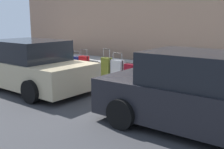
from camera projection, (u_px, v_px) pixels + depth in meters
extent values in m
plane|color=#333335|center=(105.00, 88.00, 9.12)|extent=(40.00, 40.00, 0.00)
cube|color=gray|center=(144.00, 74.00, 11.04)|extent=(18.00, 5.00, 0.14)
cylinder|color=gray|center=(223.00, 70.00, 7.31)|extent=(0.02, 0.02, 0.21)
cylinder|color=black|center=(221.00, 97.00, 7.46)|extent=(0.05, 0.02, 0.04)
cube|color=#59601E|center=(211.00, 85.00, 7.67)|extent=(0.37, 0.25, 0.57)
cube|color=black|center=(211.00, 85.00, 7.67)|extent=(0.37, 0.06, 0.58)
cylinder|color=gray|center=(218.00, 71.00, 7.49)|extent=(0.02, 0.02, 0.28)
cylinder|color=gray|center=(207.00, 69.00, 7.69)|extent=(0.02, 0.02, 0.28)
cylinder|color=black|center=(212.00, 65.00, 7.56)|extent=(0.30, 0.04, 0.02)
cylinder|color=black|center=(216.00, 95.00, 7.63)|extent=(0.04, 0.02, 0.04)
cylinder|color=black|center=(205.00, 93.00, 7.83)|extent=(0.04, 0.02, 0.04)
cube|color=black|center=(193.00, 82.00, 7.97)|extent=(0.48, 0.26, 0.62)
cube|color=black|center=(193.00, 82.00, 7.97)|extent=(0.47, 0.08, 0.63)
cylinder|color=gray|center=(200.00, 71.00, 7.77)|extent=(0.02, 0.02, 0.04)
cylinder|color=gray|center=(187.00, 70.00, 8.04)|extent=(0.02, 0.02, 0.04)
cylinder|color=black|center=(194.00, 70.00, 7.90)|extent=(0.40, 0.06, 0.02)
cylinder|color=black|center=(199.00, 92.00, 7.89)|extent=(0.05, 0.02, 0.04)
cylinder|color=black|center=(186.00, 90.00, 8.17)|extent=(0.05, 0.02, 0.04)
cube|color=red|center=(175.00, 79.00, 8.24)|extent=(0.41, 0.27, 0.63)
cube|color=black|center=(175.00, 79.00, 8.24)|extent=(0.41, 0.06, 0.65)
cylinder|color=gray|center=(181.00, 65.00, 8.05)|extent=(0.02, 0.02, 0.26)
cylinder|color=gray|center=(170.00, 64.00, 8.26)|extent=(0.02, 0.02, 0.26)
cylinder|color=black|center=(175.00, 60.00, 8.13)|extent=(0.34, 0.03, 0.02)
cylinder|color=black|center=(180.00, 90.00, 8.20)|extent=(0.04, 0.02, 0.04)
cylinder|color=black|center=(169.00, 88.00, 8.41)|extent=(0.04, 0.02, 0.04)
cube|color=navy|center=(159.00, 78.00, 8.60)|extent=(0.46, 0.22, 0.56)
cube|color=black|center=(159.00, 78.00, 8.60)|extent=(0.47, 0.04, 0.57)
cylinder|color=gray|center=(165.00, 66.00, 8.40)|extent=(0.02, 0.02, 0.22)
cylinder|color=gray|center=(154.00, 65.00, 8.64)|extent=(0.02, 0.02, 0.22)
cylinder|color=black|center=(160.00, 62.00, 8.50)|extent=(0.40, 0.03, 0.02)
cylinder|color=black|center=(165.00, 87.00, 8.53)|extent=(0.04, 0.02, 0.04)
cylinder|color=black|center=(153.00, 85.00, 8.77)|extent=(0.04, 0.02, 0.04)
cube|color=#0F606B|center=(144.00, 72.00, 8.93)|extent=(0.45, 0.23, 0.78)
cube|color=black|center=(144.00, 72.00, 8.93)|extent=(0.45, 0.07, 0.79)
cylinder|color=gray|center=(149.00, 57.00, 8.70)|extent=(0.02, 0.02, 0.29)
cylinder|color=gray|center=(140.00, 56.00, 8.95)|extent=(0.02, 0.02, 0.29)
cylinder|color=black|center=(145.00, 52.00, 8.80)|extent=(0.38, 0.05, 0.02)
cylinder|color=black|center=(149.00, 84.00, 8.88)|extent=(0.05, 0.02, 0.04)
cylinder|color=black|center=(139.00, 82.00, 9.13)|extent=(0.05, 0.02, 0.04)
cube|color=maroon|center=(131.00, 73.00, 9.34)|extent=(0.48, 0.20, 0.59)
cube|color=black|center=(131.00, 73.00, 9.34)|extent=(0.49, 0.04, 0.61)
cylinder|color=gray|center=(136.00, 64.00, 9.15)|extent=(0.02, 0.02, 0.04)
cylinder|color=gray|center=(126.00, 63.00, 9.41)|extent=(0.02, 0.02, 0.04)
cylinder|color=black|center=(131.00, 63.00, 9.28)|extent=(0.42, 0.03, 0.02)
cylinder|color=black|center=(136.00, 82.00, 9.27)|extent=(0.04, 0.02, 0.04)
cylinder|color=black|center=(126.00, 80.00, 9.53)|extent=(0.04, 0.02, 0.04)
cube|color=#9EA0A8|center=(117.00, 70.00, 9.66)|extent=(0.46, 0.23, 0.69)
cube|color=black|center=(117.00, 70.00, 9.66)|extent=(0.46, 0.05, 0.70)
cylinder|color=gray|center=(122.00, 57.00, 9.45)|extent=(0.02, 0.02, 0.24)
cylinder|color=gray|center=(113.00, 56.00, 9.70)|extent=(0.02, 0.02, 0.24)
cylinder|color=black|center=(117.00, 53.00, 9.55)|extent=(0.39, 0.04, 0.02)
cylinder|color=black|center=(122.00, 79.00, 9.60)|extent=(0.04, 0.02, 0.04)
cylinder|color=black|center=(113.00, 78.00, 9.85)|extent=(0.04, 0.02, 0.04)
cube|color=#59601E|center=(106.00, 68.00, 9.98)|extent=(0.34, 0.25, 0.73)
cube|color=black|center=(106.00, 68.00, 9.98)|extent=(0.35, 0.05, 0.74)
cylinder|color=gray|center=(109.00, 54.00, 9.79)|extent=(0.02, 0.02, 0.31)
cylinder|color=gray|center=(103.00, 53.00, 9.96)|extent=(0.02, 0.02, 0.31)
cylinder|color=black|center=(106.00, 49.00, 9.85)|extent=(0.28, 0.03, 0.02)
cylinder|color=black|center=(110.00, 77.00, 9.96)|extent=(0.04, 0.02, 0.04)
cylinder|color=black|center=(103.00, 76.00, 10.13)|extent=(0.04, 0.02, 0.04)
cube|color=black|center=(94.00, 69.00, 10.22)|extent=(0.47, 0.18, 0.54)
cube|color=black|center=(94.00, 69.00, 10.22)|extent=(0.48, 0.04, 0.55)
cylinder|color=gray|center=(98.00, 62.00, 10.04)|extent=(0.02, 0.02, 0.04)
cylinder|color=gray|center=(90.00, 61.00, 10.29)|extent=(0.02, 0.02, 0.04)
cylinder|color=black|center=(94.00, 61.00, 10.16)|extent=(0.41, 0.03, 0.02)
cylinder|color=black|center=(98.00, 76.00, 10.14)|extent=(0.04, 0.02, 0.04)
cylinder|color=black|center=(90.00, 75.00, 10.40)|extent=(0.04, 0.02, 0.04)
cube|color=red|center=(84.00, 65.00, 10.54)|extent=(0.37, 0.24, 0.71)
cube|color=black|center=(84.00, 65.00, 10.54)|extent=(0.37, 0.06, 0.72)
cylinder|color=gray|center=(87.00, 53.00, 10.36)|extent=(0.02, 0.02, 0.25)
cylinder|color=gray|center=(81.00, 52.00, 10.52)|extent=(0.02, 0.02, 0.25)
cylinder|color=black|center=(84.00, 49.00, 10.42)|extent=(0.30, 0.05, 0.02)
cylinder|color=black|center=(87.00, 74.00, 10.52)|extent=(0.05, 0.02, 0.04)
cylinder|color=black|center=(81.00, 73.00, 10.69)|extent=(0.05, 0.02, 0.04)
cube|color=navy|center=(76.00, 65.00, 10.90)|extent=(0.46, 0.24, 0.64)
cube|color=black|center=(76.00, 65.00, 10.90)|extent=(0.46, 0.07, 0.65)
cylinder|color=gray|center=(79.00, 54.00, 10.71)|extent=(0.02, 0.02, 0.21)
cylinder|color=gray|center=(72.00, 54.00, 10.92)|extent=(0.02, 0.02, 0.21)
cylinder|color=black|center=(76.00, 51.00, 10.80)|extent=(0.39, 0.05, 0.02)
cylinder|color=black|center=(80.00, 72.00, 10.85)|extent=(0.05, 0.02, 0.04)
cylinder|color=black|center=(72.00, 71.00, 11.07)|extent=(0.05, 0.02, 0.04)
cylinder|color=red|center=(62.00, 63.00, 11.33)|extent=(0.20, 0.20, 0.65)
sphere|color=red|center=(62.00, 54.00, 11.25)|extent=(0.21, 0.21, 0.21)
cylinder|color=red|center=(60.00, 62.00, 11.41)|extent=(0.09, 0.10, 0.09)
cylinder|color=red|center=(65.00, 62.00, 11.23)|extent=(0.09, 0.10, 0.09)
cylinder|color=brown|center=(52.00, 59.00, 11.46)|extent=(0.14, 0.14, 0.88)
cube|color=black|center=(202.00, 104.00, 5.46)|extent=(4.37, 1.78, 0.78)
cube|color=black|center=(205.00, 69.00, 5.32)|extent=(2.28, 1.62, 0.64)
cylinder|color=black|center=(121.00, 114.00, 5.63)|extent=(0.64, 0.23, 0.64)
cylinder|color=black|center=(161.00, 95.00, 7.00)|extent=(0.64, 0.23, 0.64)
cube|color=tan|center=(29.00, 72.00, 8.89)|extent=(4.49, 1.90, 0.77)
cube|color=black|center=(28.00, 50.00, 8.76)|extent=(2.34, 1.74, 0.63)
cylinder|color=black|center=(29.00, 70.00, 10.52)|extent=(0.64, 0.22, 0.64)
cylinder|color=black|center=(31.00, 92.00, 7.37)|extent=(0.64, 0.22, 0.64)
cylinder|color=black|center=(81.00, 80.00, 8.83)|extent=(0.64, 0.22, 0.64)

